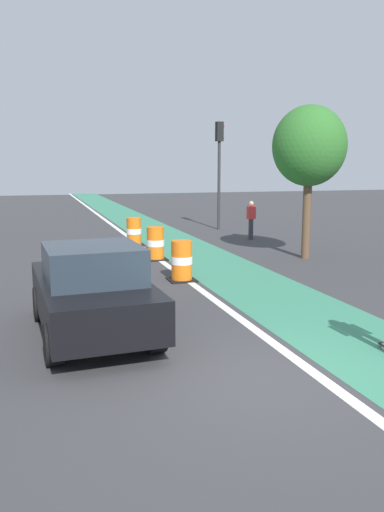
% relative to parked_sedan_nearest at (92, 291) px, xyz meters
% --- Properties ---
extents(ground_plane, '(100.00, 100.00, 0.00)m').
position_rel_parked_sedan_nearest_xyz_m(ground_plane, '(2.06, -2.58, -0.83)').
color(ground_plane, '#38383A').
extents(bike_lane_strip, '(2.50, 80.00, 0.01)m').
position_rel_parked_sedan_nearest_xyz_m(bike_lane_strip, '(4.46, 9.42, -0.83)').
color(bike_lane_strip, '#387F60').
rests_on(bike_lane_strip, ground).
extents(lane_divider_stripe, '(0.20, 80.00, 0.01)m').
position_rel_parked_sedan_nearest_xyz_m(lane_divider_stripe, '(2.96, 9.42, -0.83)').
color(lane_divider_stripe, silver).
rests_on(lane_divider_stripe, ground).
extents(parked_sedan_nearest, '(2.10, 4.20, 1.70)m').
position_rel_parked_sedan_nearest_xyz_m(parked_sedan_nearest, '(0.00, 0.00, 0.00)').
color(parked_sedan_nearest, black).
rests_on(parked_sedan_nearest, ground).
extents(traffic_barrel_front, '(0.73, 0.73, 1.09)m').
position_rel_parked_sedan_nearest_xyz_m(traffic_barrel_front, '(2.81, 3.95, -0.30)').
color(traffic_barrel_front, orange).
rests_on(traffic_barrel_front, ground).
extents(traffic_barrel_mid, '(0.73, 0.73, 1.09)m').
position_rel_parked_sedan_nearest_xyz_m(traffic_barrel_mid, '(2.85, 7.24, -0.30)').
color(traffic_barrel_mid, orange).
rests_on(traffic_barrel_mid, ground).
extents(traffic_barrel_back, '(0.73, 0.73, 1.09)m').
position_rel_parked_sedan_nearest_xyz_m(traffic_barrel_back, '(2.74, 10.45, -0.30)').
color(traffic_barrel_back, orange).
rests_on(traffic_barrel_back, ground).
extents(traffic_light_corner, '(0.41, 0.32, 5.10)m').
position_rel_parked_sedan_nearest_xyz_m(traffic_light_corner, '(7.67, 14.41, 2.67)').
color(traffic_light_corner, '#2D2D2D').
rests_on(traffic_light_corner, ground).
extents(pedestrian_crossing, '(0.34, 0.20, 1.61)m').
position_rel_parked_sedan_nearest_xyz_m(pedestrian_crossing, '(7.78, 10.75, 0.03)').
color(pedestrian_crossing, '#33333D').
rests_on(pedestrian_crossing, ground).
extents(street_tree_sidewalk, '(2.40, 2.40, 5.00)m').
position_rel_parked_sedan_nearest_xyz_m(street_tree_sidewalk, '(7.72, 6.04, 2.83)').
color(street_tree_sidewalk, brown).
rests_on(street_tree_sidewalk, ground).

